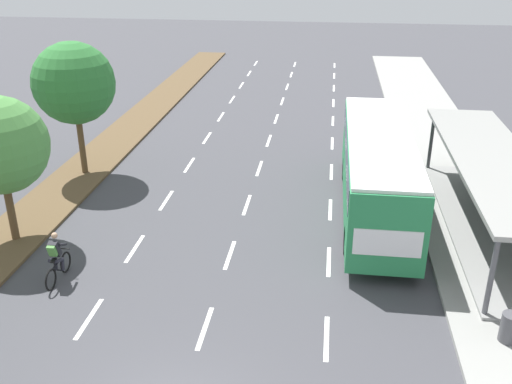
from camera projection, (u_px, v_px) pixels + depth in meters
name	position (u px, v px, depth m)	size (l,w,h in m)	color
median_strip	(120.00, 138.00, 32.13)	(2.60, 52.00, 0.12)	brown
sidewalk_right	(443.00, 152.00, 30.04)	(4.50, 52.00, 0.15)	gray
lane_divider_left	(199.00, 151.00, 30.41)	(0.14, 48.41, 0.01)	white
lane_divider_center	(264.00, 154.00, 29.99)	(0.14, 48.41, 0.01)	white
lane_divider_right	(332.00, 157.00, 29.58)	(0.14, 48.41, 0.01)	white
bus_shelter	(496.00, 186.00, 21.37)	(2.90, 12.66, 2.86)	gray
bus	(377.00, 165.00, 22.76)	(2.54, 11.29, 3.37)	#28844C
cyclist	(57.00, 259.00, 18.62)	(0.46, 1.82, 1.71)	black
median_tree_third	(74.00, 83.00, 25.63)	(3.68, 3.68, 6.10)	brown
trash_bin	(510.00, 328.00, 15.71)	(0.52, 0.52, 0.85)	#4C4C51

